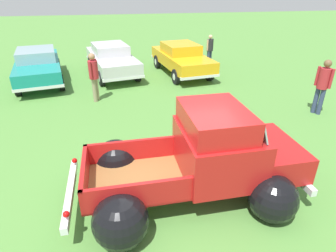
% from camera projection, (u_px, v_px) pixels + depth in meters
% --- Properties ---
extents(ground_plane, '(80.00, 80.00, 0.00)m').
position_uv_depth(ground_plane, '(184.00, 195.00, 5.94)').
color(ground_plane, '#548C3D').
extents(vintage_pickup_truck, '(4.66, 2.82, 1.96)m').
position_uv_depth(vintage_pickup_truck, '(204.00, 163.00, 5.66)').
color(vintage_pickup_truck, black).
rests_on(vintage_pickup_truck, ground).
extents(show_car_0, '(2.69, 4.93, 1.43)m').
position_uv_depth(show_car_0, '(38.00, 65.00, 12.41)').
color(show_car_0, black).
rests_on(show_car_0, ground).
extents(show_car_1, '(2.67, 4.86, 1.43)m').
position_uv_depth(show_car_1, '(112.00, 58.00, 13.45)').
color(show_car_1, black).
rests_on(show_car_1, ground).
extents(show_car_2, '(2.41, 4.62, 1.43)m').
position_uv_depth(show_car_2, '(181.00, 58.00, 13.61)').
color(show_car_2, black).
rests_on(show_car_2, ground).
extents(spectator_0, '(0.44, 0.52, 1.79)m').
position_uv_depth(spectator_0, '(94.00, 74.00, 10.26)').
color(spectator_0, gray).
rests_on(spectator_0, ground).
extents(spectator_1, '(0.49, 0.47, 1.60)m').
position_uv_depth(spectator_1, '(210.00, 48.00, 14.97)').
color(spectator_1, navy).
rests_on(spectator_1, ground).
extents(spectator_2, '(0.47, 0.50, 1.84)m').
position_uv_depth(spectator_2, '(323.00, 83.00, 9.20)').
color(spectator_2, navy).
rests_on(spectator_2, ground).
extents(lane_cone_0, '(0.36, 0.36, 0.63)m').
position_uv_depth(lane_cone_0, '(277.00, 137.00, 7.55)').
color(lane_cone_0, black).
rests_on(lane_cone_0, ground).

